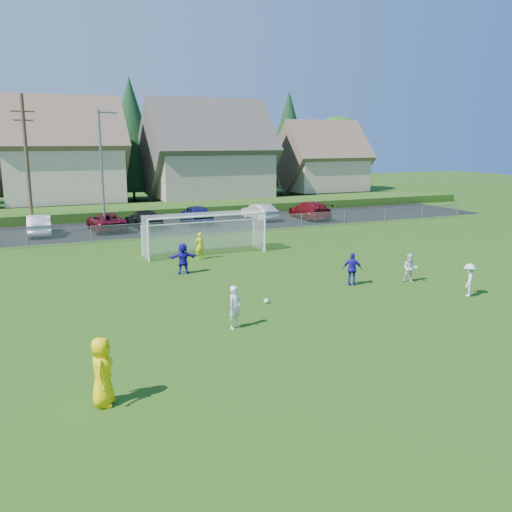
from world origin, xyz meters
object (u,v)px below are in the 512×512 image
(car_c, at_px, (106,222))
(car_f, at_px, (259,212))
(player_white_b, at_px, (410,268))
(car_b, at_px, (39,225))
(car_g, at_px, (310,210))
(player_blue_a, at_px, (352,269))
(car_d, at_px, (144,219))
(soccer_goal, at_px, (204,227))
(referee, at_px, (102,372))
(soccer_ball, at_px, (266,301))
(player_blue_b, at_px, (183,258))
(car_e, at_px, (196,214))
(goalkeeper, at_px, (200,246))
(player_white_c, at_px, (469,280))
(player_white_a, at_px, (235,307))

(car_c, distance_m, car_f, 13.13)
(player_white_b, relative_size, car_f, 0.33)
(car_b, relative_size, car_c, 0.90)
(car_g, bearing_deg, player_blue_a, 68.98)
(car_d, relative_size, soccer_goal, 0.65)
(referee, bearing_deg, car_d, 4.43)
(soccer_ball, bearing_deg, player_blue_b, 105.39)
(car_d, bearing_deg, car_e, 173.34)
(player_blue_b, height_order, soccer_goal, soccer_goal)
(car_d, bearing_deg, car_c, -3.77)
(player_white_b, height_order, car_e, car_e)
(referee, xyz_separation_m, car_f, (17.44, 29.22, -0.24))
(player_blue_a, height_order, car_c, player_blue_a)
(car_b, relative_size, car_g, 0.86)
(player_blue_a, distance_m, goalkeeper, 9.84)
(car_e, distance_m, car_g, 10.24)
(player_white_c, height_order, car_e, car_e)
(car_b, bearing_deg, soccer_ball, 112.65)
(player_white_a, xyz_separation_m, soccer_goal, (3.22, 13.47, 0.82))
(goalkeeper, distance_m, car_e, 13.43)
(referee, xyz_separation_m, car_e, (11.63, 28.97, -0.12))
(goalkeeper, xyz_separation_m, car_d, (-0.52, 12.81, -0.09))
(soccer_ball, relative_size, car_f, 0.05)
(player_blue_a, relative_size, car_e, 0.33)
(goalkeeper, xyz_separation_m, car_g, (14.01, 12.02, -0.02))
(goalkeeper, relative_size, car_g, 0.30)
(player_white_a, xyz_separation_m, player_white_b, (10.29, 2.74, -0.10))
(soccer_ball, distance_m, referee, 10.14)
(player_white_a, xyz_separation_m, goalkeeper, (2.46, 11.92, -0.02))
(referee, height_order, car_g, referee)
(car_e, height_order, soccer_goal, soccer_goal)
(player_blue_b, height_order, car_g, player_blue_b)
(car_g, height_order, soccer_goal, soccer_goal)
(soccer_ball, bearing_deg, referee, -139.81)
(car_b, relative_size, car_e, 0.95)
(player_blue_a, height_order, goalkeeper, player_blue_a)
(referee, xyz_separation_m, car_b, (-0.47, 28.66, -0.19))
(car_f, distance_m, soccer_goal, 14.62)
(car_c, distance_m, car_e, 7.31)
(car_b, bearing_deg, player_blue_a, 124.40)
(referee, relative_size, player_white_b, 1.32)
(soccer_goal, bearing_deg, car_b, 129.38)
(player_white_a, relative_size, player_blue_a, 1.02)
(car_f, bearing_deg, car_e, -2.78)
(player_blue_b, height_order, car_e, same)
(player_blue_b, distance_m, car_d, 15.92)
(soccer_ball, height_order, soccer_goal, soccer_goal)
(player_white_a, distance_m, car_d, 24.80)
(player_white_c, xyz_separation_m, soccer_goal, (-7.92, 13.69, 0.89))
(player_blue_b, xyz_separation_m, car_b, (-6.39, 15.63, -0.07))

